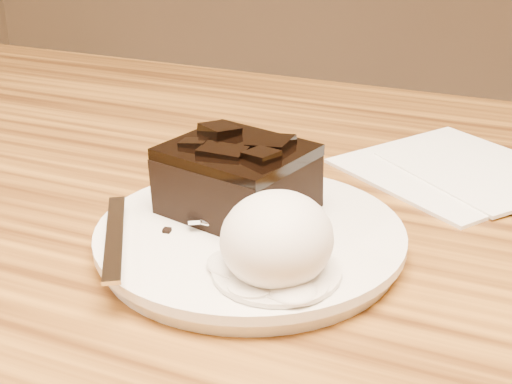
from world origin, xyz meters
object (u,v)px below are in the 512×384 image
at_px(napkin, 454,168).
at_px(ice_cream_scoop, 277,239).
at_px(brownie, 237,183).
at_px(spoon, 211,213).
at_px(plate, 250,240).

bearing_deg(napkin, ice_cream_scoop, -104.91).
relative_size(brownie, spoon, 0.53).
bearing_deg(napkin, spoon, -124.36).
bearing_deg(brownie, spoon, -118.20).
bearing_deg(ice_cream_scoop, plate, 128.63).
distance_m(plate, ice_cream_scoop, 0.07).
height_order(spoon, napkin, spoon).
bearing_deg(plate, brownie, 131.35).
bearing_deg(ice_cream_scoop, brownie, 129.51).
relative_size(plate, napkin, 1.32).
bearing_deg(brownie, plate, -48.65).
relative_size(brownie, ice_cream_scoop, 1.29).
bearing_deg(napkin, brownie, -125.02).
relative_size(brownie, napkin, 0.58).
bearing_deg(plate, napkin, 62.26).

